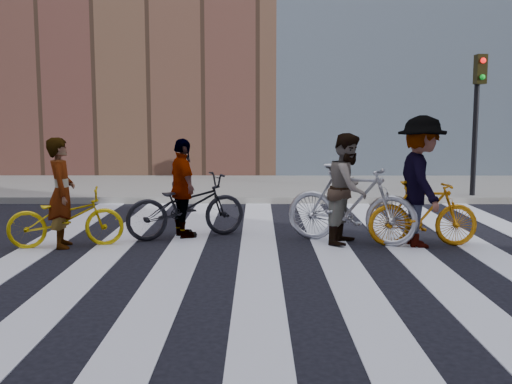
{
  "coord_description": "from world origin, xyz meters",
  "views": [
    {
      "loc": [
        -0.57,
        -8.31,
        1.97
      ],
      "look_at": [
        -0.59,
        0.3,
        0.87
      ],
      "focal_mm": 42.0,
      "sensor_mm": 36.0,
      "label": 1
    }
  ],
  "objects_px": {
    "bike_yellow_left": "(66,218)",
    "bike_yellow_right": "(423,214)",
    "bike_dark_rear": "(186,206)",
    "rider_mid": "(348,189)",
    "rider_right": "(421,182)",
    "traffic_signal": "(478,102)",
    "rider_left": "(61,193)",
    "rider_rear": "(183,188)",
    "bike_silver_mid": "(351,204)"
  },
  "relations": [
    {
      "from": "bike_yellow_left",
      "to": "bike_dark_rear",
      "type": "bearing_deg",
      "value": -80.7
    },
    {
      "from": "traffic_signal",
      "to": "bike_silver_mid",
      "type": "xyz_separation_m",
      "value": [
        -3.52,
        -4.49,
        -1.66
      ]
    },
    {
      "from": "bike_yellow_left",
      "to": "bike_yellow_right",
      "type": "xyz_separation_m",
      "value": [
        5.39,
        0.07,
        0.05
      ]
    },
    {
      "from": "bike_dark_rear",
      "to": "rider_mid",
      "type": "relative_size",
      "value": 1.16
    },
    {
      "from": "traffic_signal",
      "to": "bike_yellow_left",
      "type": "relative_size",
      "value": 1.96
    },
    {
      "from": "bike_yellow_left",
      "to": "rider_rear",
      "type": "height_order",
      "value": "rider_rear"
    },
    {
      "from": "traffic_signal",
      "to": "bike_silver_mid",
      "type": "bearing_deg",
      "value": -128.11
    },
    {
      "from": "bike_yellow_left",
      "to": "bike_yellow_right",
      "type": "height_order",
      "value": "bike_yellow_right"
    },
    {
      "from": "rider_mid",
      "to": "rider_right",
      "type": "distance_m",
      "value": 1.09
    },
    {
      "from": "bike_yellow_right",
      "to": "bike_dark_rear",
      "type": "bearing_deg",
      "value": 78.9
    },
    {
      "from": "rider_left",
      "to": "rider_mid",
      "type": "distance_m",
      "value": 4.34
    },
    {
      "from": "traffic_signal",
      "to": "rider_right",
      "type": "xyz_separation_m",
      "value": [
        -2.51,
        -4.7,
        -1.29
      ]
    },
    {
      "from": "traffic_signal",
      "to": "bike_yellow_right",
      "type": "xyz_separation_m",
      "value": [
        -2.46,
        -4.7,
        -1.78
      ]
    },
    {
      "from": "rider_right",
      "to": "bike_yellow_left",
      "type": "bearing_deg",
      "value": 89.55
    },
    {
      "from": "rider_rear",
      "to": "rider_left",
      "type": "bearing_deg",
      "value": 88.04
    },
    {
      "from": "rider_left",
      "to": "rider_right",
      "type": "xyz_separation_m",
      "value": [
        5.39,
        0.07,
        0.16
      ]
    },
    {
      "from": "bike_dark_rear",
      "to": "rider_left",
      "type": "xyz_separation_m",
      "value": [
        -1.78,
        -0.71,
        0.31
      ]
    },
    {
      "from": "rider_mid",
      "to": "bike_yellow_right",
      "type": "bearing_deg",
      "value": -76.53
    },
    {
      "from": "rider_mid",
      "to": "bike_silver_mid",
      "type": "bearing_deg",
      "value": -65.86
    },
    {
      "from": "bike_silver_mid",
      "to": "bike_dark_rear",
      "type": "height_order",
      "value": "bike_silver_mid"
    },
    {
      "from": "bike_yellow_left",
      "to": "bike_dark_rear",
      "type": "relative_size",
      "value": 0.86
    },
    {
      "from": "traffic_signal",
      "to": "rider_right",
      "type": "height_order",
      "value": "traffic_signal"
    },
    {
      "from": "bike_dark_rear",
      "to": "bike_silver_mid",
      "type": "bearing_deg",
      "value": -123.61
    },
    {
      "from": "traffic_signal",
      "to": "rider_mid",
      "type": "xyz_separation_m",
      "value": [
        -3.57,
        -4.49,
        -1.43
      ]
    },
    {
      "from": "bike_dark_rear",
      "to": "rider_right",
      "type": "bearing_deg",
      "value": -124.26
    },
    {
      "from": "bike_silver_mid",
      "to": "rider_right",
      "type": "relative_size",
      "value": 1.04
    },
    {
      "from": "bike_silver_mid",
      "to": "traffic_signal",
      "type": "bearing_deg",
      "value": -13.97
    },
    {
      "from": "traffic_signal",
      "to": "rider_mid",
      "type": "distance_m",
      "value": 5.91
    },
    {
      "from": "bike_silver_mid",
      "to": "rider_rear",
      "type": "relative_size",
      "value": 1.27
    },
    {
      "from": "bike_dark_rear",
      "to": "rider_mid",
      "type": "xyz_separation_m",
      "value": [
        2.55,
        -0.43,
        0.33
      ]
    },
    {
      "from": "bike_yellow_right",
      "to": "rider_mid",
      "type": "height_order",
      "value": "rider_mid"
    },
    {
      "from": "rider_right",
      "to": "rider_rear",
      "type": "height_order",
      "value": "rider_right"
    },
    {
      "from": "bike_yellow_left",
      "to": "rider_mid",
      "type": "height_order",
      "value": "rider_mid"
    },
    {
      "from": "bike_yellow_left",
      "to": "bike_silver_mid",
      "type": "bearing_deg",
      "value": -99.28
    },
    {
      "from": "rider_mid",
      "to": "bike_yellow_left",
      "type": "bearing_deg",
      "value": 117.89
    },
    {
      "from": "rider_mid",
      "to": "bike_dark_rear",
      "type": "bearing_deg",
      "value": 104.59
    },
    {
      "from": "bike_dark_rear",
      "to": "rider_right",
      "type": "distance_m",
      "value": 3.7
    },
    {
      "from": "traffic_signal",
      "to": "bike_dark_rear",
      "type": "height_order",
      "value": "traffic_signal"
    },
    {
      "from": "bike_yellow_right",
      "to": "bike_dark_rear",
      "type": "relative_size",
      "value": 0.84
    },
    {
      "from": "rider_right",
      "to": "rider_left",
      "type": "bearing_deg",
      "value": 89.54
    },
    {
      "from": "rider_left",
      "to": "rider_rear",
      "type": "distance_m",
      "value": 1.87
    },
    {
      "from": "bike_dark_rear",
      "to": "rider_right",
      "type": "xyz_separation_m",
      "value": [
        3.61,
        -0.64,
        0.47
      ]
    },
    {
      "from": "traffic_signal",
      "to": "rider_rear",
      "type": "distance_m",
      "value": 7.53
    },
    {
      "from": "traffic_signal",
      "to": "bike_yellow_right",
      "type": "bearing_deg",
      "value": -117.63
    },
    {
      "from": "traffic_signal",
      "to": "rider_left",
      "type": "xyz_separation_m",
      "value": [
        -7.9,
        -4.77,
        -1.45
      ]
    },
    {
      "from": "bike_silver_mid",
      "to": "bike_dark_rear",
      "type": "bearing_deg",
      "value": 104.77
    },
    {
      "from": "traffic_signal",
      "to": "bike_dark_rear",
      "type": "xyz_separation_m",
      "value": [
        -6.12,
        -4.06,
        -1.76
      ]
    },
    {
      "from": "traffic_signal",
      "to": "bike_yellow_left",
      "type": "bearing_deg",
      "value": -148.72
    },
    {
      "from": "bike_dark_rear",
      "to": "bike_yellow_left",
      "type": "bearing_deg",
      "value": 88.04
    },
    {
      "from": "bike_dark_rear",
      "to": "rider_rear",
      "type": "height_order",
      "value": "rider_rear"
    }
  ]
}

